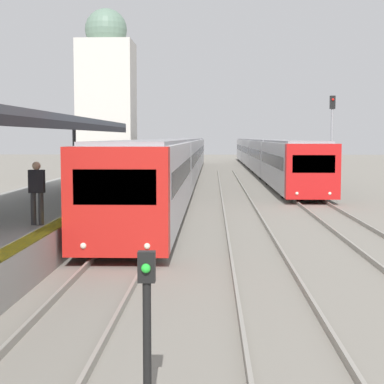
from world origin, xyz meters
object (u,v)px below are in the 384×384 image
object	(u,v)px
person_on_platform	(37,189)
signal_mast_far	(332,135)
train_near	(180,157)
signal_post_near	(147,316)
train_far	(263,153)

from	to	relation	value
person_on_platform	signal_mast_far	world-z (taller)	signal_mast_far
person_on_platform	signal_mast_far	bearing A→B (deg)	58.75
person_on_platform	train_near	bearing A→B (deg)	86.10
signal_mast_far	person_on_platform	bearing A→B (deg)	-121.25
person_on_platform	train_near	xyz separation A→B (m)	(2.17, 31.82, -0.17)
signal_post_near	train_far	bearing A→B (deg)	84.19
person_on_platform	train_far	bearing A→B (deg)	78.38
train_far	signal_mast_far	bearing A→B (deg)	-86.86
signal_post_near	signal_mast_far	bearing A→B (deg)	75.37
train_near	train_far	size ratio (longest dim) A/B	1.03
train_far	signal_post_near	size ratio (longest dim) A/B	32.18
train_near	train_far	world-z (taller)	train_near
signal_post_near	signal_mast_far	size ratio (longest dim) A/B	0.36
person_on_platform	signal_post_near	world-z (taller)	person_on_platform
train_near	signal_post_near	bearing A→B (deg)	-87.68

